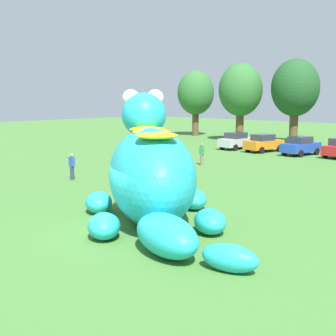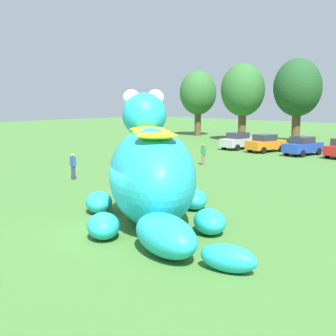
{
  "view_description": "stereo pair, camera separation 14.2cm",
  "coord_description": "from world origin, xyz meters",
  "px_view_note": "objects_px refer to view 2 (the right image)",
  "views": [
    {
      "loc": [
        13.19,
        -11.18,
        5.23
      ],
      "look_at": [
        0.08,
        2.88,
        2.21
      ],
      "focal_mm": 48.12,
      "sensor_mm": 36.0,
      "label": 1
    },
    {
      "loc": [
        13.3,
        -11.08,
        5.23
      ],
      "look_at": [
        0.08,
        2.88,
        2.21
      ],
      "focal_mm": 48.12,
      "sensor_mm": 36.0,
      "label": 2
    }
  ],
  "objects_px": {
    "car_blue": "(303,146)",
    "spectator_mid_field": "(145,154)",
    "car_silver": "(239,141)",
    "spectator_near_inflatable": "(203,154)",
    "giant_inflatable_creature": "(152,174)",
    "car_orange": "(266,143)",
    "spectator_by_cars": "(73,167)"
  },
  "relations": [
    {
      "from": "car_orange",
      "to": "car_silver",
      "type": "bearing_deg",
      "value": 177.19
    },
    {
      "from": "car_silver",
      "to": "car_orange",
      "type": "xyz_separation_m",
      "value": [
        3.26,
        -0.16,
        0.0
      ]
    },
    {
      "from": "spectator_mid_field",
      "to": "spectator_by_cars",
      "type": "height_order",
      "value": "same"
    },
    {
      "from": "car_orange",
      "to": "spectator_mid_field",
      "type": "xyz_separation_m",
      "value": [
        -2.22,
        -14.01,
        -0.01
      ]
    },
    {
      "from": "giant_inflatable_creature",
      "to": "car_orange",
      "type": "height_order",
      "value": "giant_inflatable_creature"
    },
    {
      "from": "giant_inflatable_creature",
      "to": "car_orange",
      "type": "relative_size",
      "value": 2.43
    },
    {
      "from": "car_silver",
      "to": "car_blue",
      "type": "relative_size",
      "value": 0.99
    },
    {
      "from": "car_silver",
      "to": "spectator_near_inflatable",
      "type": "relative_size",
      "value": 2.47
    },
    {
      "from": "car_blue",
      "to": "spectator_by_cars",
      "type": "bearing_deg",
      "value": -102.73
    },
    {
      "from": "car_blue",
      "to": "spectator_mid_field",
      "type": "height_order",
      "value": "car_blue"
    },
    {
      "from": "spectator_mid_field",
      "to": "giant_inflatable_creature",
      "type": "bearing_deg",
      "value": -42.66
    },
    {
      "from": "spectator_by_cars",
      "to": "giant_inflatable_creature",
      "type": "bearing_deg",
      "value": -18.16
    },
    {
      "from": "giant_inflatable_creature",
      "to": "car_silver",
      "type": "height_order",
      "value": "giant_inflatable_creature"
    },
    {
      "from": "car_blue",
      "to": "spectator_near_inflatable",
      "type": "distance_m",
      "value": 11.38
    },
    {
      "from": "car_silver",
      "to": "car_blue",
      "type": "xyz_separation_m",
      "value": [
        7.09,
        -0.06,
        0.0
      ]
    },
    {
      "from": "spectator_near_inflatable",
      "to": "car_silver",
      "type": "bearing_deg",
      "value": 111.52
    },
    {
      "from": "car_orange",
      "to": "spectator_near_inflatable",
      "type": "distance_m",
      "value": 11.02
    },
    {
      "from": "car_orange",
      "to": "giant_inflatable_creature",
      "type": "bearing_deg",
      "value": -68.68
    },
    {
      "from": "giant_inflatable_creature",
      "to": "car_silver",
      "type": "bearing_deg",
      "value": 117.34
    },
    {
      "from": "spectator_mid_field",
      "to": "car_blue",
      "type": "bearing_deg",
      "value": 66.79
    },
    {
      "from": "car_silver",
      "to": "giant_inflatable_creature",
      "type": "bearing_deg",
      "value": -62.66
    },
    {
      "from": "spectator_near_inflatable",
      "to": "spectator_mid_field",
      "type": "height_order",
      "value": "same"
    },
    {
      "from": "car_blue",
      "to": "spectator_by_cars",
      "type": "height_order",
      "value": "car_blue"
    },
    {
      "from": "car_silver",
      "to": "spectator_near_inflatable",
      "type": "xyz_separation_m",
      "value": [
        4.39,
        -11.12,
        -0.01
      ]
    },
    {
      "from": "car_blue",
      "to": "spectator_near_inflatable",
      "type": "relative_size",
      "value": 2.5
    },
    {
      "from": "giant_inflatable_creature",
      "to": "car_silver",
      "type": "relative_size",
      "value": 2.49
    },
    {
      "from": "car_orange",
      "to": "car_blue",
      "type": "distance_m",
      "value": 3.83
    },
    {
      "from": "giant_inflatable_creature",
      "to": "spectator_mid_field",
      "type": "distance_m",
      "value": 16.37
    },
    {
      "from": "giant_inflatable_creature",
      "to": "car_silver",
      "type": "distance_m",
      "value": 28.43
    },
    {
      "from": "spectator_near_inflatable",
      "to": "spectator_by_cars",
      "type": "xyz_separation_m",
      "value": [
        -2.18,
        -10.56,
        0.0
      ]
    },
    {
      "from": "car_silver",
      "to": "spectator_mid_field",
      "type": "distance_m",
      "value": 14.21
    },
    {
      "from": "spectator_near_inflatable",
      "to": "spectator_mid_field",
      "type": "relative_size",
      "value": 1.0
    }
  ]
}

